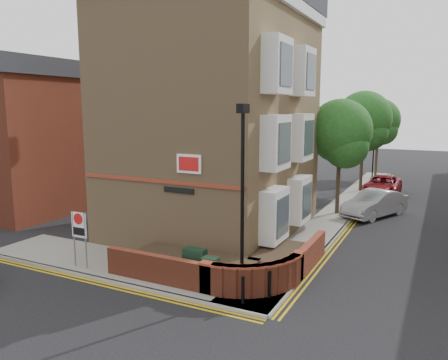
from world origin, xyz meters
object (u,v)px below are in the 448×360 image
(silver_car_near, at_px, (375,204))
(lamppost, at_px, (242,199))
(utility_cabinet_large, at_px, (195,265))
(zone_sign, at_px, (79,229))

(silver_car_near, bearing_deg, lamppost, -75.47)
(silver_car_near, bearing_deg, utility_cabinet_large, -83.24)
(utility_cabinet_large, xyz_separation_m, silver_car_near, (4.34, 13.27, 0.05))
(zone_sign, xyz_separation_m, silver_car_near, (9.04, 14.08, -0.88))
(lamppost, relative_size, utility_cabinet_large, 5.25)
(lamppost, height_order, silver_car_near, lamppost)
(utility_cabinet_large, bearing_deg, silver_car_near, 71.90)
(lamppost, bearing_deg, silver_car_near, 79.67)
(lamppost, distance_m, silver_car_near, 13.84)
(utility_cabinet_large, height_order, silver_car_near, silver_car_near)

